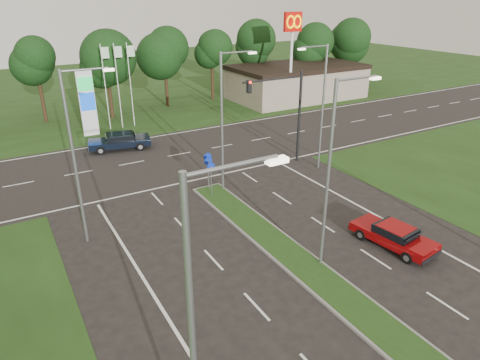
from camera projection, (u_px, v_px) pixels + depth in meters
ground at (410, 353)px, 15.69m from camera, size 160.00×160.00×0.00m
verge_far at (85, 89)px, 59.23m from camera, size 160.00×50.00×0.02m
cross_road at (168, 157)px, 34.69m from camera, size 160.00×12.00×0.02m
median_kerb at (336, 292)px, 18.83m from camera, size 2.00×26.00×0.12m
commercial_building at (296, 82)px, 53.56m from camera, size 16.00×9.00×4.00m
streetlight_median_near at (332, 168)px, 18.87m from camera, size 2.53×0.22×9.00m
streetlight_median_far at (225, 116)px, 26.79m from camera, size 2.53×0.22×9.00m
streetlight_left_near at (200, 327)px, 9.82m from camera, size 2.53×0.22×9.00m
streetlight_left_far at (77, 151)px, 20.91m from camera, size 2.53×0.22×9.00m
streetlight_right_far at (321, 102)px, 30.39m from camera, size 2.53×0.22×9.00m
traffic_signal at (286, 105)px, 31.40m from camera, size 5.10×0.42×7.00m
median_signs at (209, 167)px, 27.99m from camera, size 1.16×1.76×2.38m
gas_pylon at (89, 101)px, 38.82m from camera, size 5.80×1.26×8.00m
mcdonalds_sign at (292, 36)px, 46.13m from camera, size 2.20×0.47×10.40m
treeline_far at (108, 49)px, 44.62m from camera, size 6.00×6.00×9.90m
red_sedan at (394, 235)px, 22.14m from camera, size 2.31×4.50×1.18m
navy_sedan at (120, 141)px, 36.06m from camera, size 5.32×3.03×1.38m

